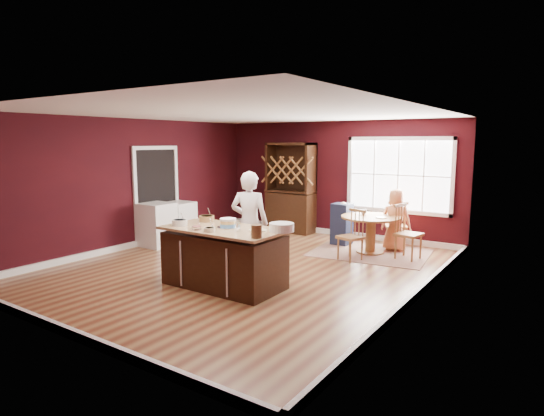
{
  "coord_description": "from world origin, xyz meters",
  "views": [
    {
      "loc": [
        4.75,
        -6.26,
        2.23
      ],
      "look_at": [
        0.26,
        0.38,
        1.05
      ],
      "focal_mm": 30.0,
      "sensor_mm": 36.0,
      "label": 1
    }
  ],
  "objects_px": {
    "chair_north": "(396,224)",
    "toddler": "(344,208)",
    "kitchen_island": "(224,259)",
    "high_chair": "(342,223)",
    "baker": "(249,223)",
    "washer": "(157,225)",
    "dryer": "(179,221)",
    "dining_table": "(371,227)",
    "chair_east": "(409,232)",
    "layer_cake": "(228,223)",
    "hutch": "(291,188)",
    "seated_woman": "(395,220)",
    "chair_south": "(350,235)"
  },
  "relations": [
    {
      "from": "chair_north",
      "to": "toddler",
      "type": "distance_m",
      "value": 1.13
    },
    {
      "from": "kitchen_island",
      "to": "high_chair",
      "type": "relative_size",
      "value": 2.02
    },
    {
      "from": "baker",
      "to": "washer",
      "type": "height_order",
      "value": "baker"
    },
    {
      "from": "toddler",
      "to": "washer",
      "type": "distance_m",
      "value": 4.03
    },
    {
      "from": "dryer",
      "to": "dining_table",
      "type": "bearing_deg",
      "value": 18.23
    },
    {
      "from": "chair_east",
      "to": "dining_table",
      "type": "bearing_deg",
      "value": 95.05
    },
    {
      "from": "dining_table",
      "to": "baker",
      "type": "distance_m",
      "value": 2.79
    },
    {
      "from": "layer_cake",
      "to": "chair_east",
      "type": "bearing_deg",
      "value": 60.09
    },
    {
      "from": "kitchen_island",
      "to": "chair_north",
      "type": "xyz_separation_m",
      "value": [
        1.34,
        4.0,
        0.07
      ]
    },
    {
      "from": "dining_table",
      "to": "layer_cake",
      "type": "distance_m",
      "value": 3.41
    },
    {
      "from": "toddler",
      "to": "hutch",
      "type": "distance_m",
      "value": 1.87
    },
    {
      "from": "kitchen_island",
      "to": "toddler",
      "type": "relative_size",
      "value": 7.29
    },
    {
      "from": "high_chair",
      "to": "washer",
      "type": "xyz_separation_m",
      "value": [
        -3.22,
        -2.35,
        -0.01
      ]
    },
    {
      "from": "chair_north",
      "to": "hutch",
      "type": "relative_size",
      "value": 0.47
    },
    {
      "from": "chair_north",
      "to": "seated_woman",
      "type": "height_order",
      "value": "seated_woman"
    },
    {
      "from": "toddler",
      "to": "hutch",
      "type": "height_order",
      "value": "hutch"
    },
    {
      "from": "chair_south",
      "to": "seated_woman",
      "type": "relative_size",
      "value": 0.77
    },
    {
      "from": "high_chair",
      "to": "hutch",
      "type": "relative_size",
      "value": 0.43
    },
    {
      "from": "dryer",
      "to": "toddler",
      "type": "bearing_deg",
      "value": 27.08
    },
    {
      "from": "dining_table",
      "to": "hutch",
      "type": "distance_m",
      "value": 2.73
    },
    {
      "from": "washer",
      "to": "high_chair",
      "type": "bearing_deg",
      "value": 36.09
    },
    {
      "from": "dining_table",
      "to": "layer_cake",
      "type": "bearing_deg",
      "value": -107.76
    },
    {
      "from": "chair_north",
      "to": "dryer",
      "type": "height_order",
      "value": "chair_north"
    },
    {
      "from": "chair_south",
      "to": "washer",
      "type": "relative_size",
      "value": 1.05
    },
    {
      "from": "high_chair",
      "to": "hutch",
      "type": "bearing_deg",
      "value": 161.96
    },
    {
      "from": "kitchen_island",
      "to": "dryer",
      "type": "distance_m",
      "value": 3.55
    },
    {
      "from": "chair_north",
      "to": "hutch",
      "type": "height_order",
      "value": "hutch"
    },
    {
      "from": "kitchen_island",
      "to": "chair_south",
      "type": "height_order",
      "value": "chair_south"
    },
    {
      "from": "chair_east",
      "to": "hutch",
      "type": "relative_size",
      "value": 0.48
    },
    {
      "from": "dining_table",
      "to": "chair_north",
      "type": "xyz_separation_m",
      "value": [
        0.27,
        0.72,
        -0.02
      ]
    },
    {
      "from": "chair_south",
      "to": "toddler",
      "type": "distance_m",
      "value": 1.32
    },
    {
      "from": "chair_south",
      "to": "high_chair",
      "type": "height_order",
      "value": "chair_south"
    },
    {
      "from": "chair_north",
      "to": "washer",
      "type": "bearing_deg",
      "value": 6.37
    },
    {
      "from": "baker",
      "to": "layer_cake",
      "type": "bearing_deg",
      "value": 78.94
    },
    {
      "from": "dining_table",
      "to": "dryer",
      "type": "relative_size",
      "value": 1.35
    },
    {
      "from": "layer_cake",
      "to": "chair_south",
      "type": "distance_m",
      "value": 2.68
    },
    {
      "from": "high_chair",
      "to": "dining_table",
      "type": "bearing_deg",
      "value": -23.51
    },
    {
      "from": "kitchen_island",
      "to": "layer_cake",
      "type": "height_order",
      "value": "layer_cake"
    },
    {
      "from": "dining_table",
      "to": "chair_north",
      "type": "distance_m",
      "value": 0.77
    },
    {
      "from": "baker",
      "to": "chair_east",
      "type": "height_order",
      "value": "baker"
    },
    {
      "from": "layer_cake",
      "to": "hutch",
      "type": "xyz_separation_m",
      "value": [
        -1.46,
        4.19,
        0.11
      ]
    },
    {
      "from": "chair_north",
      "to": "dryer",
      "type": "distance_m",
      "value": 4.77
    },
    {
      "from": "toddler",
      "to": "chair_east",
      "type": "bearing_deg",
      "value": -15.13
    },
    {
      "from": "high_chair",
      "to": "washer",
      "type": "bearing_deg",
      "value": -142.46
    },
    {
      "from": "chair_east",
      "to": "chair_south",
      "type": "bearing_deg",
      "value": 137.83
    },
    {
      "from": "seated_woman",
      "to": "dryer",
      "type": "height_order",
      "value": "seated_woman"
    },
    {
      "from": "seated_woman",
      "to": "high_chair",
      "type": "distance_m",
      "value": 1.17
    },
    {
      "from": "toddler",
      "to": "dryer",
      "type": "height_order",
      "value": "toddler"
    },
    {
      "from": "seated_woman",
      "to": "dryer",
      "type": "xyz_separation_m",
      "value": [
        -4.37,
        -1.79,
        -0.2
      ]
    },
    {
      "from": "hutch",
      "to": "chair_east",
      "type": "bearing_deg",
      "value": -17.57
    }
  ]
}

